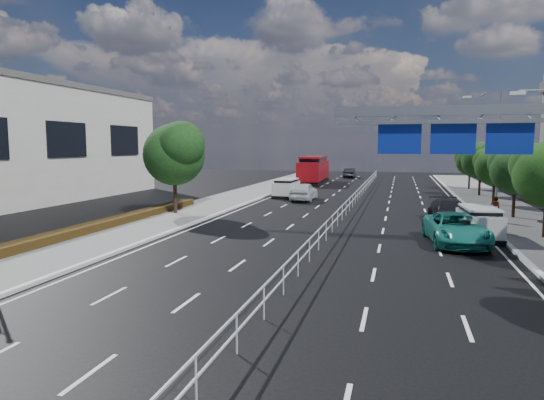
% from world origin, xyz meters
% --- Properties ---
extents(ground, '(160.00, 160.00, 0.00)m').
position_xyz_m(ground, '(0.00, 0.00, 0.00)').
color(ground, black).
rests_on(ground, ground).
extents(kerb_near, '(0.25, 140.00, 0.15)m').
position_xyz_m(kerb_near, '(-9.00, 0.00, 0.07)').
color(kerb_near, silver).
rests_on(kerb_near, ground).
extents(median_fence, '(0.05, 85.00, 1.02)m').
position_xyz_m(median_fence, '(0.00, 22.50, 0.53)').
color(median_fence, silver).
rests_on(median_fence, ground).
extents(hedge_near, '(1.00, 36.00, 0.44)m').
position_xyz_m(hedge_near, '(-13.30, 5.00, 0.36)').
color(hedge_near, black).
rests_on(hedge_near, sidewalk_near).
extents(overhead_gantry, '(10.24, 0.38, 7.45)m').
position_xyz_m(overhead_gantry, '(6.74, 10.05, 5.61)').
color(overhead_gantry, gray).
rests_on(overhead_gantry, ground).
extents(streetlight_far, '(2.78, 2.40, 9.00)m').
position_xyz_m(streetlight_far, '(10.50, 26.00, 5.21)').
color(streetlight_far, gray).
rests_on(streetlight_far, ground).
extents(near_tree_back, '(4.84, 4.51, 6.69)m').
position_xyz_m(near_tree_back, '(-11.94, 17.97, 4.61)').
color(near_tree_back, black).
rests_on(near_tree_back, ground).
extents(far_tree_e, '(3.63, 3.38, 5.13)m').
position_xyz_m(far_tree_e, '(11.25, 21.98, 3.56)').
color(far_tree_e, black).
rests_on(far_tree_e, ground).
extents(far_tree_f, '(3.52, 3.28, 5.02)m').
position_xyz_m(far_tree_f, '(11.24, 29.48, 3.49)').
color(far_tree_f, black).
rests_on(far_tree_f, ground).
extents(far_tree_g, '(3.96, 3.69, 5.45)m').
position_xyz_m(far_tree_g, '(11.25, 36.98, 3.75)').
color(far_tree_g, black).
rests_on(far_tree_g, ground).
extents(far_tree_h, '(3.41, 3.18, 4.91)m').
position_xyz_m(far_tree_h, '(11.24, 44.48, 3.42)').
color(far_tree_h, black).
rests_on(far_tree_h, ground).
extents(white_minivan, '(1.94, 4.21, 1.80)m').
position_xyz_m(white_minivan, '(-6.96, 31.68, 0.88)').
color(white_minivan, black).
rests_on(white_minivan, ground).
extents(red_bus, '(3.23, 11.92, 3.54)m').
position_xyz_m(red_bus, '(-7.50, 49.95, 1.84)').
color(red_bus, black).
rests_on(red_bus, ground).
extents(near_car_silver, '(2.02, 4.92, 1.67)m').
position_xyz_m(near_car_silver, '(-4.78, 29.37, 0.84)').
color(near_car_silver, silver).
rests_on(near_car_silver, ground).
extents(near_car_dark, '(1.62, 4.53, 1.49)m').
position_xyz_m(near_car_dark, '(-3.92, 61.67, 0.74)').
color(near_car_dark, black).
rests_on(near_car_dark, ground).
extents(silver_minivan, '(2.06, 4.26, 1.72)m').
position_xyz_m(silver_minivan, '(7.88, 14.00, 0.84)').
color(silver_minivan, black).
rests_on(silver_minivan, ground).
extents(parked_car_teal, '(3.22, 5.93, 1.58)m').
position_xyz_m(parked_car_teal, '(6.50, 12.00, 0.79)').
color(parked_car_teal, '#1B7D70').
rests_on(parked_car_teal, ground).
extents(parked_car_dark, '(2.68, 5.49, 1.54)m').
position_xyz_m(parked_car_dark, '(6.84, 19.00, 0.77)').
color(parked_car_dark, black).
rests_on(parked_car_dark, ground).
extents(pedestrian_a, '(0.62, 0.43, 1.62)m').
position_xyz_m(pedestrian_a, '(9.60, 19.50, 0.95)').
color(pedestrian_a, gray).
rests_on(pedestrian_a, sidewalk_far).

